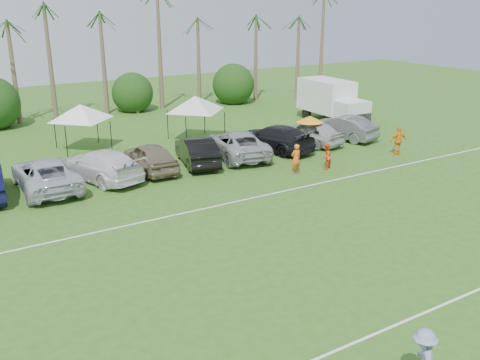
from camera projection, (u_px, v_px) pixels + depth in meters
field_lines at (272, 256)px, 21.44m from camera, size 80.00×12.10×0.01m
palm_tree_4 at (10, 31)px, 41.28m from camera, size 2.40×2.40×8.90m
palm_tree_5 at (61, 19)px, 42.99m from camera, size 2.40×2.40×9.90m
palm_tree_6 at (108, 7)px, 44.70m from camera, size 2.40×2.40×10.90m
palm_tree_8 at (204, 26)px, 49.73m from camera, size 2.40×2.40×8.90m
palm_tree_9 at (249, 16)px, 51.93m from camera, size 2.40×2.40×9.90m
palm_tree_10 at (291, 6)px, 54.14m from camera, size 2.40×2.40×10.90m
bush_tree_2 at (133, 92)px, 48.87m from camera, size 4.00×4.00×4.00m
bush_tree_3 at (227, 83)px, 53.84m from camera, size 4.00×4.00×4.00m
sideline_player_a at (296, 159)px, 31.38m from camera, size 0.66×0.44×1.80m
sideline_player_b at (326, 156)px, 32.32m from camera, size 0.94×0.85×1.58m
sideline_player_c at (398, 141)px, 35.25m from camera, size 1.21×0.75×1.93m
box_truck at (332, 100)px, 44.39m from camera, size 2.84×6.83×3.47m
canopy_tent_left at (80, 104)px, 35.66m from camera, size 4.56×4.56×3.69m
canopy_tent_right at (195, 96)px, 38.15m from camera, size 4.72×4.72×3.83m
market_umbrella at (310, 119)px, 37.02m from camera, size 1.94×1.94×2.16m
parked_car_2 at (46, 174)px, 28.76m from camera, size 3.01×6.30×1.73m
parked_car_3 at (101, 165)px, 30.35m from camera, size 4.06×6.43×1.73m
parked_car_4 at (150, 157)px, 31.88m from camera, size 2.18×5.14×1.73m
parked_car_5 at (197, 151)px, 33.22m from camera, size 3.05×5.55×1.73m
parked_car_6 at (237, 144)px, 34.81m from camera, size 4.16×6.72×1.73m
parked_car_7 at (275, 138)px, 36.38m from camera, size 3.61×6.35×1.73m
parked_car_8 at (310, 132)px, 37.87m from camera, size 3.00×5.39×1.73m
parked_car_9 at (342, 127)px, 39.35m from camera, size 3.13×5.56×1.73m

